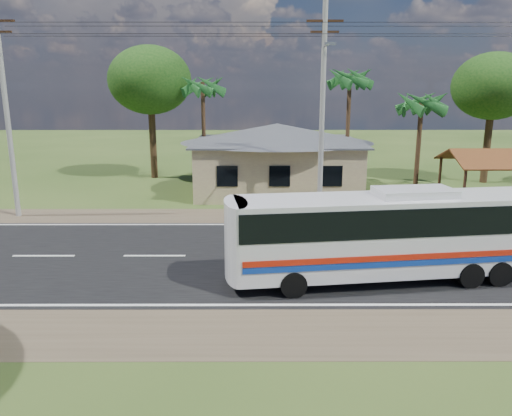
% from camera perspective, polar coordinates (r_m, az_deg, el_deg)
% --- Properties ---
extents(ground, '(120.00, 120.00, 0.00)m').
position_cam_1_polar(ground, '(20.34, 1.07, -5.52)').
color(ground, '#2B4217').
rests_on(ground, ground).
extents(road, '(120.00, 16.00, 0.03)m').
position_cam_1_polar(road, '(20.34, 1.07, -5.50)').
color(road, black).
rests_on(road, ground).
extents(house, '(12.40, 10.00, 5.00)m').
position_cam_1_polar(house, '(32.48, 2.39, 6.54)').
color(house, '#C5B683').
rests_on(house, ground).
extents(waiting_shed, '(5.20, 4.48, 3.35)m').
position_cam_1_polar(waiting_shed, '(31.04, 25.59, 5.03)').
color(waiting_shed, '#392314').
rests_on(waiting_shed, ground).
extents(concrete_barrier, '(7.00, 0.30, 0.90)m').
position_cam_1_polar(concrete_barrier, '(28.44, 25.77, -0.37)').
color(concrete_barrier, '#9E9E99').
rests_on(concrete_barrier, ground).
extents(utility_poles, '(32.80, 2.22, 11.00)m').
position_cam_1_polar(utility_poles, '(25.89, 6.86, 11.56)').
color(utility_poles, '#9E9E99').
rests_on(utility_poles, ground).
extents(palm_near, '(2.80, 2.80, 6.70)m').
position_cam_1_polar(palm_near, '(31.81, 18.40, 11.26)').
color(palm_near, '#47301E').
rests_on(palm_near, ground).
extents(palm_mid, '(2.80, 2.80, 8.20)m').
position_cam_1_polar(palm_mid, '(35.29, 10.67, 14.24)').
color(palm_mid, '#47301E').
rests_on(palm_mid, ground).
extents(palm_far, '(2.80, 2.80, 7.70)m').
position_cam_1_polar(palm_far, '(35.38, -6.12, 13.61)').
color(palm_far, '#47301E').
rests_on(palm_far, ground).
extents(tree_behind_house, '(6.00, 6.00, 9.61)m').
position_cam_1_polar(tree_behind_house, '(37.96, -12.02, 14.06)').
color(tree_behind_house, '#47301E').
rests_on(tree_behind_house, ground).
extents(tree_behind_shed, '(5.60, 5.60, 9.02)m').
position_cam_1_polar(tree_behind_shed, '(38.85, 25.50, 12.41)').
color(tree_behind_shed, '#47301E').
rests_on(tree_behind_shed, ground).
extents(coach_bus, '(10.84, 3.63, 3.31)m').
position_cam_1_polar(coach_bus, '(17.91, 14.82, -2.34)').
color(coach_bus, silver).
rests_on(coach_bus, ground).
extents(motorcycle, '(1.63, 0.98, 0.81)m').
position_cam_1_polar(motorcycle, '(30.81, 26.83, 0.43)').
color(motorcycle, black).
rests_on(motorcycle, ground).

